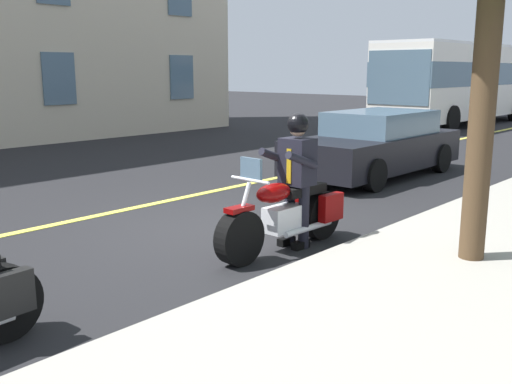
# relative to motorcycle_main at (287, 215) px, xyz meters

# --- Properties ---
(ground_plane) EXTENTS (80.00, 80.00, 0.00)m
(ground_plane) POSITION_rel_motorcycle_main_xyz_m (-0.20, -1.32, -0.45)
(ground_plane) COLOR black
(lane_center_stripe) EXTENTS (60.00, 0.16, 0.01)m
(lane_center_stripe) POSITION_rel_motorcycle_main_xyz_m (-0.20, -3.32, -0.45)
(lane_center_stripe) COLOR #E5DB4C
(lane_center_stripe) RESTS_ON ground_plane
(motorcycle_main) EXTENTS (2.21, 0.63, 1.26)m
(motorcycle_main) POSITION_rel_motorcycle_main_xyz_m (0.00, 0.00, 0.00)
(motorcycle_main) COLOR black
(motorcycle_main) RESTS_ON ground_plane
(rider_main) EXTENTS (0.63, 0.56, 1.74)m
(rider_main) POSITION_rel_motorcycle_main_xyz_m (-0.19, 0.00, 0.58)
(rider_main) COLOR black
(rider_main) RESTS_ON ground_plane
(bus_far) EXTENTS (11.05, 2.70, 3.30)m
(bus_far) POSITION_rel_motorcycle_main_xyz_m (-18.70, -5.67, 1.42)
(bus_far) COLOR white
(bus_far) RESTS_ON ground_plane
(car_silver) EXTENTS (4.60, 1.92, 1.40)m
(car_silver) POSITION_rel_motorcycle_main_xyz_m (-5.44, -1.90, 0.24)
(car_silver) COLOR black
(car_silver) RESTS_ON ground_plane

